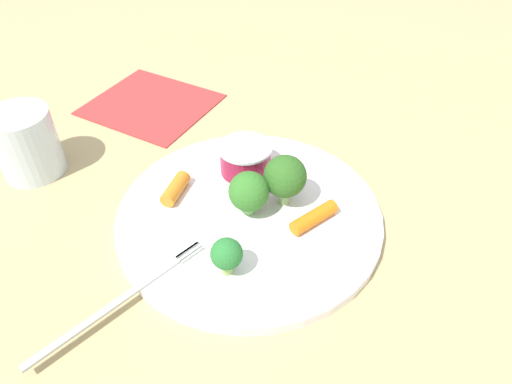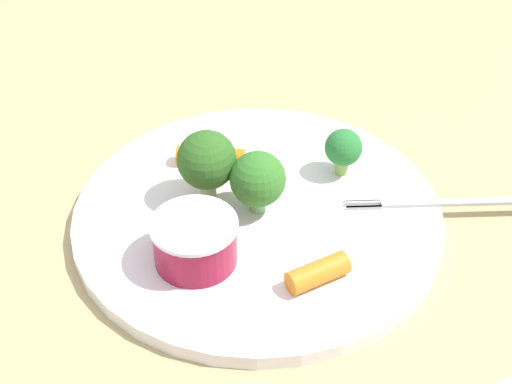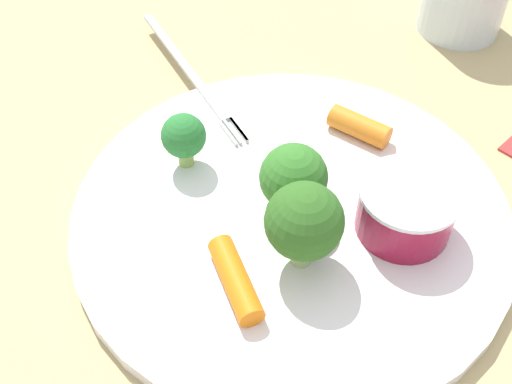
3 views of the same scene
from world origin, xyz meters
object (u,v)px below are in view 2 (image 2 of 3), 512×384
Objects in this scene: plate at (253,215)px; sauce_cup at (189,242)px; carrot_stick_1 at (206,156)px; fork at (454,202)px; broccoli_floret_2 at (338,148)px; broccoli_floret_1 at (257,177)px; carrot_stick_0 at (312,273)px; broccoli_floret_0 at (202,161)px.

plate is 0.07m from sauce_cup.
fork is at bearing 75.50° from carrot_stick_1.
broccoli_floret_1 is at bearing -56.42° from broccoli_floret_2.
carrot_stick_1 is (-0.11, 0.00, -0.01)m from sauce_cup.
broccoli_floret_2 is at bearing 123.58° from broccoli_floret_1.
carrot_stick_1 is at bearing -141.88° from broccoli_floret_1.
carrot_stick_0 reaches higher than fork.
carrot_stick_1 is at bearing -96.09° from broccoli_floret_2.
plate is 0.09m from broccoli_floret_2.
carrot_stick_1 is at bearing -145.74° from plate.
carrot_stick_0 is (0.08, 0.04, 0.01)m from plate.
sauce_cup is at bearing -4.37° from broccoli_floret_0.
broccoli_floret_2 is 0.11m from carrot_stick_1.
carrot_stick_0 reaches higher than carrot_stick_1.
plate is 1.54× the size of fork.
fork is (-0.01, 0.16, 0.01)m from plate.
carrot_stick_0 is at bearing 31.04° from carrot_stick_1.
carrot_stick_0 is at bearing -54.35° from fork.
broccoli_floret_1 is (-0.06, 0.05, 0.01)m from sauce_cup.
carrot_stick_1 is (-0.01, -0.11, -0.02)m from broccoli_floret_2.
sauce_cup is 0.08m from broccoli_floret_1.
plate is at bearing -151.54° from carrot_stick_0.
carrot_stick_0 is 0.14m from fork.
carrot_stick_0 is at bearing 25.45° from broccoli_floret_1.
fork is (0.01, 0.20, -0.03)m from broccoli_floret_0.
sauce_cup is 1.21× the size of broccoli_floret_1.
sauce_cup is at bearing -38.48° from plate.
carrot_stick_1 reaches higher than plate.
broccoli_floret_0 is 0.12m from carrot_stick_0.
broccoli_floret_1 reaches higher than carrot_stick_0.
broccoli_floret_0 is 0.32× the size of fork.
plate is 0.06m from broccoli_floret_0.
carrot_stick_0 is 0.24× the size of fork.
carrot_stick_0 is at bearing 28.46° from plate.
plate is at bearing -87.53° from fork.
broccoli_floret_0 is 1.07× the size of carrot_stick_1.
carrot_stick_0 is 0.80× the size of carrot_stick_1.
sauce_cup is 1.10× the size of carrot_stick_1.
sauce_cup is 0.11m from carrot_stick_1.
sauce_cup is at bearing -2.39° from carrot_stick_1.
broccoli_floret_2 is at bearing -113.92° from fork.
sauce_cup is at bearing -39.27° from broccoli_floret_1.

